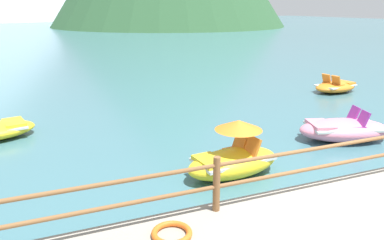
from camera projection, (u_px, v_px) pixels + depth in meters
name	position (u px, v px, depth m)	size (l,w,h in m)	color
ground_plane	(83.00, 42.00, 41.38)	(200.00, 200.00, 0.00)	#3D6B75
dock_railing	(333.00, 157.00, 6.99)	(23.92, 0.12, 0.95)	brown
life_ring	(172.00, 233.00, 5.57)	(0.61, 0.61, 0.09)	orange
pedal_boat_0	(233.00, 158.00, 8.44)	(2.37, 1.37, 1.28)	yellow
pedal_boat_2	(344.00, 129.00, 10.73)	(2.85, 2.02, 0.91)	pink
pedal_boat_3	(336.00, 87.00, 16.85)	(2.36, 1.63, 0.81)	orange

